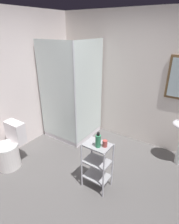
# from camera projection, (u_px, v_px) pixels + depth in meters

# --- Properties ---
(ground_plane) EXTENTS (4.20, 4.20, 0.02)m
(ground_plane) POSITION_uv_depth(u_px,v_px,m) (88.00, 198.00, 2.59)
(ground_plane) COLOR #565352
(wall_back) EXTENTS (4.20, 0.14, 2.50)m
(wall_back) POSITION_uv_depth(u_px,v_px,m) (144.00, 82.00, 3.45)
(wall_back) COLOR white
(wall_back) RESTS_ON ground_plane
(shower_stall) EXTENTS (0.92, 0.92, 2.00)m
(shower_stall) POSITION_uv_depth(u_px,v_px,m) (73.00, 116.00, 3.91)
(shower_stall) COLOR white
(shower_stall) RESTS_ON ground_plane
(toilet) EXTENTS (0.37, 0.49, 0.76)m
(toilet) POSITION_uv_depth(u_px,v_px,m) (10.00, 149.00, 3.10)
(toilet) COLOR white
(toilet) RESTS_ON ground_plane
(storage_cart) EXTENTS (0.38, 0.28, 0.74)m
(storage_cart) POSITION_uv_depth(u_px,v_px,m) (97.00, 162.00, 2.62)
(storage_cart) COLOR silver
(storage_cart) RESTS_ON ground_plane
(body_wash_bottle_green) EXTENTS (0.07, 0.07, 0.22)m
(body_wash_bottle_green) POSITION_uv_depth(u_px,v_px,m) (98.00, 141.00, 2.41)
(body_wash_bottle_green) COLOR #358F5D
(body_wash_bottle_green) RESTS_ON storage_cart
(rinse_cup) EXTENTS (0.07, 0.07, 0.09)m
(rinse_cup) POSITION_uv_depth(u_px,v_px,m) (105.00, 144.00, 2.43)
(rinse_cup) COLOR #B24742
(rinse_cup) RESTS_ON storage_cart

